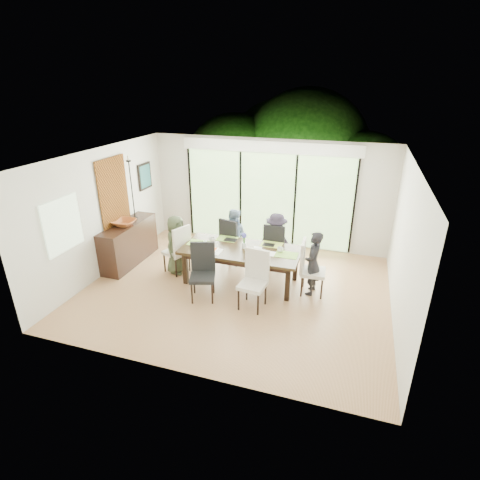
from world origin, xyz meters
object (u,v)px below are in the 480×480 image
(table_top, at_px, (241,250))
(chair_right_end, at_px, (314,268))
(person_far_right, at_px, (276,242))
(bowl, at_px, (124,223))
(chair_far_left, at_px, (234,240))
(sideboard, at_px, (129,243))
(cup_a, at_px, (212,240))
(chair_near_right, at_px, (252,281))
(chair_far_right, at_px, (276,245))
(person_left_end, at_px, (176,245))
(vase, at_px, (244,245))
(person_right_end, at_px, (313,263))
(chair_left_end, at_px, (176,248))
(cup_c, at_px, (280,250))
(laptop, at_px, (201,245))
(chair_near_left, at_px, (202,273))
(cup_b, at_px, (247,250))
(person_far_left, at_px, (233,236))

(table_top, distance_m, chair_right_end, 1.51)
(person_far_right, height_order, bowl, person_far_right)
(chair_far_left, relative_size, sideboard, 0.66)
(cup_a, relative_size, sideboard, 0.07)
(chair_near_right, bearing_deg, chair_right_end, 47.27)
(chair_near_right, bearing_deg, chair_far_right, 94.58)
(person_left_end, relative_size, vase, 10.75)
(chair_far_right, height_order, person_right_end, person_right_end)
(vase, bearing_deg, sideboard, 179.23)
(chair_left_end, height_order, person_far_right, person_far_right)
(person_right_end, bearing_deg, cup_c, -94.64)
(sideboard, bearing_deg, bowl, -90.00)
(chair_far_left, distance_m, cup_c, 1.48)
(person_right_end, bearing_deg, chair_left_end, -86.27)
(laptop, bearing_deg, chair_near_left, -111.59)
(table_top, relative_size, vase, 20.00)
(chair_far_left, xyz_separation_m, chair_near_left, (-0.05, -1.72, 0.00))
(chair_right_end, height_order, person_far_right, person_far_right)
(chair_near_left, bearing_deg, sideboard, 139.22)
(vase, xyz_separation_m, cup_b, (0.10, -0.15, -0.01))
(chair_left_end, height_order, cup_c, chair_left_end)
(chair_near_left, relative_size, person_left_end, 0.85)
(person_right_end, distance_m, bowl, 4.25)
(chair_far_left, xyz_separation_m, bowl, (-2.30, -0.86, 0.46))
(cup_b, xyz_separation_m, cup_c, (0.65, 0.20, 0.00))
(chair_right_end, distance_m, chair_near_left, 2.18)
(chair_far_right, distance_m, bowl, 3.44)
(chair_near_right, xyz_separation_m, sideboard, (-3.25, 0.96, -0.08))
(chair_far_right, bearing_deg, cup_b, 68.64)
(chair_near_left, height_order, laptop, chair_near_left)
(table_top, distance_m, chair_near_left, 1.02)
(chair_left_end, relative_size, chair_far_right, 1.00)
(chair_left_end, height_order, chair_far_right, same)
(sideboard, bearing_deg, person_far_right, 12.68)
(chair_near_right, bearing_deg, chair_far_left, 125.16)
(chair_near_right, relative_size, laptop, 3.33)
(chair_right_end, relative_size, cup_a, 8.87)
(person_far_right, height_order, cup_c, person_far_right)
(chair_near_left, height_order, cup_c, chair_near_left)
(person_far_left, bearing_deg, chair_far_right, -179.52)
(chair_far_left, bearing_deg, cup_a, 85.54)
(cup_c, bearing_deg, vase, -176.19)
(person_right_end, xyz_separation_m, cup_b, (-1.33, -0.10, 0.15))
(laptop, bearing_deg, chair_near_right, -75.73)
(table_top, distance_m, person_left_end, 1.48)
(chair_left_end, distance_m, person_far_left, 1.34)
(vase, xyz_separation_m, cup_c, (0.75, 0.05, -0.01))
(chair_far_right, distance_m, vase, 0.98)
(chair_near_left, relative_size, person_far_right, 0.85)
(chair_left_end, height_order, sideboard, chair_left_end)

